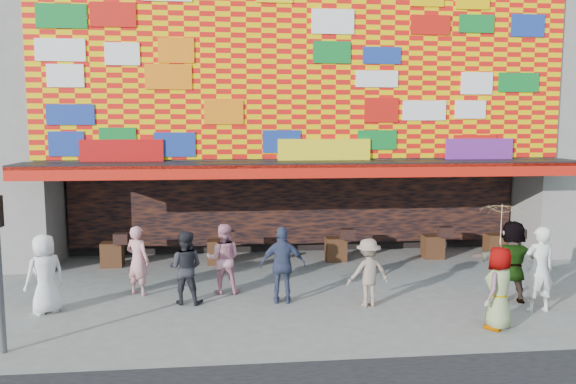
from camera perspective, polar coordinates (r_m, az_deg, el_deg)
name	(u,v)px	position (r m, az deg, el deg)	size (l,w,h in m)	color
ground	(331,312)	(12.46, 4.37, -12.10)	(90.00, 90.00, 0.00)	slate
shop_building	(289,91)	(19.91, 0.15, 10.27)	(15.20, 9.40, 10.00)	gray
ped_a	(45,274)	(13.21, -23.47, -7.65)	(0.84, 0.55, 1.73)	white
ped_b	(138,260)	(13.90, -15.03, -6.73)	(0.61, 0.40, 1.67)	#CC8488
ped_c	(185,267)	(13.00, -10.40, -7.55)	(0.81, 0.63, 1.67)	#222228
ped_d	(368,272)	(12.77, 8.15, -8.09)	(0.99, 0.57, 1.53)	gray
ped_e	(283,265)	(12.81, -0.53, -7.44)	(1.03, 0.43, 1.76)	#353D5D
ped_f	(512,261)	(13.86, 21.78, -6.56)	(1.76, 0.56, 1.89)	gray
ped_g	(499,288)	(12.01, 20.66, -9.12)	(0.81, 0.53, 1.66)	gray
ped_h	(539,269)	(13.40, 24.14, -7.16)	(0.68, 0.45, 1.87)	silver
ped_i	(223,259)	(13.66, -6.58, -6.73)	(0.82, 0.64, 1.69)	pink
parasol	(502,224)	(11.73, 20.92, -3.08)	(1.10, 1.12, 1.77)	beige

